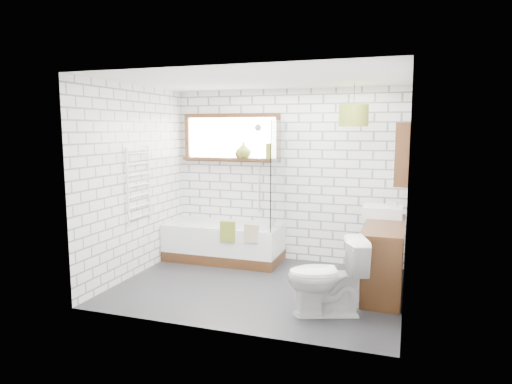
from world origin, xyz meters
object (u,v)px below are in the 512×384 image
(vanity, at_px, (384,257))
(toilet, at_px, (326,277))
(bathtub, at_px, (224,242))
(pendant, at_px, (354,116))
(basin, at_px, (383,211))

(vanity, relative_size, toilet, 1.74)
(bathtub, xyz_separation_m, pendant, (1.85, -0.10, 1.83))
(vanity, height_order, basin, basin)
(bathtub, distance_m, vanity, 2.39)
(bathtub, height_order, vanity, vanity)
(vanity, xyz_separation_m, basin, (-0.06, 0.45, 0.48))
(basin, distance_m, pendant, 1.28)
(bathtub, xyz_separation_m, vanity, (2.31, -0.57, 0.13))
(vanity, distance_m, basin, 0.66)
(basin, bearing_deg, pendant, 176.52)
(bathtub, distance_m, toilet, 2.34)
(pendant, bearing_deg, vanity, -45.57)
(pendant, bearing_deg, toilet, -92.64)
(basin, height_order, toilet, basin)
(vanity, height_order, toilet, toilet)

